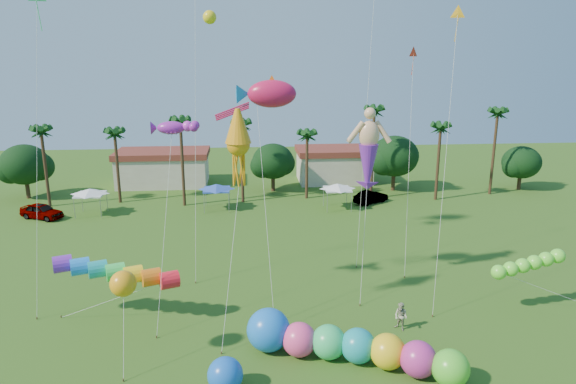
{
  "coord_description": "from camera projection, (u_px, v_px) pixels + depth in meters",
  "views": [
    {
      "loc": [
        -2.65,
        -21.03,
        17.16
      ],
      "look_at": [
        0.0,
        10.0,
        9.0
      ],
      "focal_mm": 32.0,
      "sensor_mm": 36.0,
      "label": 1
    }
  ],
  "objects": [
    {
      "name": "tree_line",
      "position": [
        293.0,
        161.0,
        66.46
      ],
      "size": [
        69.46,
        8.91,
        11.0
      ],
      "color": "#3A2819",
      "rests_on": "ground"
    },
    {
      "name": "buildings_row",
      "position": [
        242.0,
        169.0,
        72.27
      ],
      "size": [
        35.0,
        7.0,
        4.0
      ],
      "color": "beige",
      "rests_on": "ground"
    },
    {
      "name": "tent_row",
      "position": [
        216.0,
        188.0,
        58.67
      ],
      "size": [
        31.0,
        4.0,
        0.6
      ],
      "color": "white",
      "rests_on": "ground"
    },
    {
      "name": "car_a",
      "position": [
        42.0,
        211.0,
        56.39
      ],
      "size": [
        5.29,
        3.89,
        1.68
      ],
      "primitive_type": "imported",
      "rotation": [
        0.0,
        0.0,
        1.13
      ],
      "color": "#4C4C54",
      "rests_on": "ground"
    },
    {
      "name": "car_b",
      "position": [
        371.0,
        197.0,
        62.42
      ],
      "size": [
        4.73,
        3.87,
        1.52
      ],
      "primitive_type": "imported",
      "rotation": [
        0.0,
        0.0,
        2.15
      ],
      "color": "#4C4C54",
      "rests_on": "ground"
    },
    {
      "name": "spectator_b",
      "position": [
        401.0,
        317.0,
        33.19
      ],
      "size": [
        1.13,
        1.16,
        1.88
      ],
      "primitive_type": "imported",
      "rotation": [
        0.0,
        0.0,
        -0.88
      ],
      "color": "#AEAC91",
      "rests_on": "ground"
    },
    {
      "name": "caterpillar_inflatable",
      "position": [
        344.0,
        345.0,
        29.59
      ],
      "size": [
        12.33,
        7.1,
        2.63
      ],
      "rotation": [
        0.0,
        0.0,
        -0.41
      ],
      "color": "#FF438D",
      "rests_on": "ground"
    },
    {
      "name": "blue_ball",
      "position": [
        225.0,
        375.0,
        27.07
      ],
      "size": [
        1.9,
        1.9,
        1.9
      ],
      "primitive_type": "sphere",
      "color": "blue",
      "rests_on": "ground"
    },
    {
      "name": "rainbow_tube",
      "position": [
        137.0,
        281.0,
        33.49
      ],
      "size": [
        9.79,
        2.68,
        3.62
      ],
      "color": "red",
      "rests_on": "ground"
    },
    {
      "name": "green_worm",
      "position": [
        499.0,
        272.0,
        34.97
      ],
      "size": [
        10.12,
        2.66,
        3.61
      ],
      "color": "#69F235",
      "rests_on": "ground"
    },
    {
      "name": "orange_ball_kite",
      "position": [
        123.0,
        284.0,
        28.52
      ],
      "size": [
        1.68,
        2.67,
        5.73
      ],
      "color": "orange",
      "rests_on": "ground"
    },
    {
      "name": "merman_kite",
      "position": [
        368.0,
        155.0,
        37.63
      ],
      "size": [
        2.82,
        4.83,
        13.19
      ],
      "color": "#E6AE82",
      "rests_on": "ground"
    },
    {
      "name": "fish_kite",
      "position": [
        272.0,
        94.0,
        34.76
      ],
      "size": [
        5.26,
        6.02,
        15.84
      ],
      "color": "#CB1649",
      "rests_on": "ground"
    },
    {
      "name": "squid_kite",
      "position": [
        238.0,
        145.0,
        31.76
      ],
      "size": [
        2.18,
        5.09,
        14.28
      ],
      "color": "orange",
      "rests_on": "ground"
    },
    {
      "name": "lobster_kite",
      "position": [
        171.0,
        128.0,
        34.03
      ],
      "size": [
        3.39,
        6.02,
        13.3
      ],
      "color": "purple",
      "rests_on": "ground"
    },
    {
      "name": "delta_kite_red",
      "position": [
        413.0,
        59.0,
        40.36
      ],
      "size": [
        1.34,
        3.94,
        18.05
      ],
      "color": "red",
      "rests_on": "ground"
    },
    {
      "name": "delta_kite_yellow",
      "position": [
        457.0,
        21.0,
        34.41
      ],
      "size": [
        2.5,
        4.71,
        20.61
      ],
      "color": "#FFAF1A",
      "rests_on": "ground"
    },
    {
      "name": "delta_kite_green",
      "position": [
        37.0,
        1.0,
        32.8
      ],
      "size": [
        1.95,
        3.67,
        21.67
      ],
      "color": "#36E67D",
      "rests_on": "ground"
    }
  ]
}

